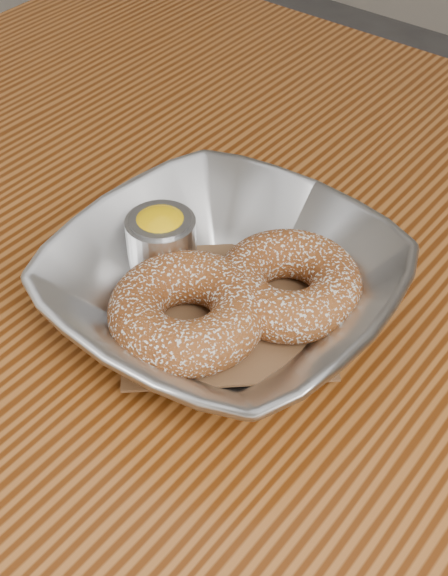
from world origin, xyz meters
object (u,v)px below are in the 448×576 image
Objects in this scene: donut_front at (187,311)px; serving_bowl at (224,289)px; ramekin at (162,242)px; donut_back at (289,284)px; table at (338,388)px.

serving_bowl is at bearing 80.47° from donut_front.
ramekin is at bearing 174.92° from serving_bowl.
ramekin is at bearing -164.07° from donut_back.
serving_bowl is at bearing -5.08° from ramekin.
donut_front reaches higher than table.
donut_front reaches higher than donut_back.
serving_bowl is (-0.06, -0.07, 0.13)m from table.
serving_bowl is 2.16× the size of donut_front.
table is 0.16m from serving_bowl.
ramekin reaches higher than donut_back.
donut_front is at bearing -99.53° from serving_bowl.
table is at bearing 48.35° from serving_bowl.
ramekin reaches higher than table.
serving_bowl is 0.05m from donut_back.
donut_back is at bearing -128.73° from table.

